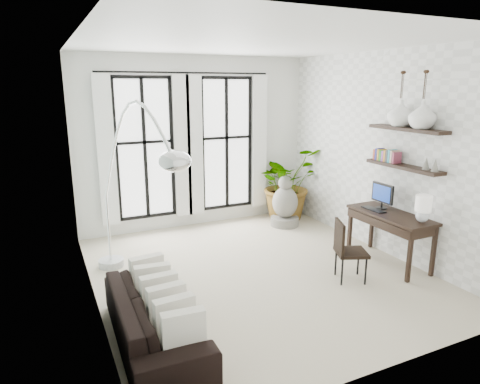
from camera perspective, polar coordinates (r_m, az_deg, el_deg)
floor at (r=6.40m, az=2.25°, el=-10.55°), size 5.00×5.00×0.00m
ceiling at (r=5.84m, az=2.57°, el=19.32°), size 5.00×5.00×0.00m
wall_left at (r=5.28m, az=-19.80°, el=1.60°), size 0.00×5.00×5.00m
wall_right at (r=7.23m, az=18.47°, el=4.87°), size 0.00×5.00×5.00m
wall_back at (r=8.18m, az=-5.80°, el=6.52°), size 4.50×0.00×4.50m
windows at (r=8.06m, az=-6.97°, el=6.08°), size 3.26×0.13×2.65m
wall_shelves at (r=6.73m, az=20.89°, el=5.14°), size 0.25×1.30×0.60m
sofa at (r=4.76m, az=-11.35°, el=-16.16°), size 0.82×1.99×0.57m
throw_pillows at (r=4.68m, az=-10.26°, el=-13.71°), size 0.40×1.52×0.40m
plant at (r=8.68m, az=6.30°, el=1.19°), size 1.59×1.46×1.48m
desk at (r=6.76m, az=19.71°, el=-3.30°), size 0.57×1.35×1.19m
desk_chair at (r=6.13m, az=13.96°, el=-7.12°), size 0.53×0.53×0.86m
arc_lamp at (r=5.31m, az=-14.20°, el=5.91°), size 0.75×2.55×2.50m
buddha at (r=8.32m, az=6.01°, el=-1.70°), size 0.55×0.55×0.99m
vase_a at (r=6.48m, az=23.15°, el=9.43°), size 0.37×0.37×0.38m
vase_b at (r=6.75m, az=20.61°, el=9.81°), size 0.37×0.37×0.38m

